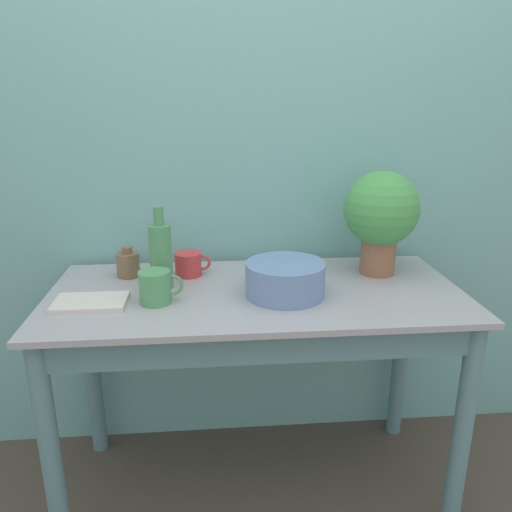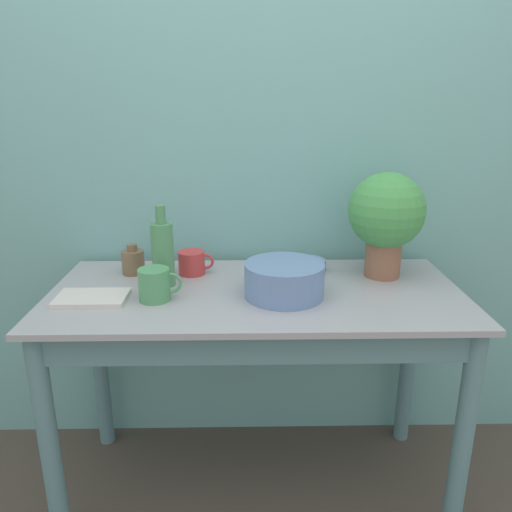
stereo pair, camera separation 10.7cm
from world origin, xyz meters
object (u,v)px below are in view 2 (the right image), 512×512
bowl_wash_large (284,280)px  tray_board (92,298)px  potted_plant (386,215)px  mug_green (155,285)px  bowl_small_blue (307,265)px  bottle_tall (163,253)px  mug_red (192,263)px  bottle_short (133,261)px

bowl_wash_large → tray_board: bowl_wash_large is taller
bowl_wash_large → tray_board: bearing=-177.5°
potted_plant → tray_board: size_ratio=1.69×
potted_plant → mug_green: size_ratio=2.71×
potted_plant → bowl_wash_large: bearing=-153.3°
bowl_small_blue → bottle_tall: bearing=-164.5°
bottle_tall → bowl_small_blue: bottle_tall is taller
potted_plant → mug_red: potted_plant is taller
mug_green → tray_board: bearing=-179.9°
potted_plant → bowl_small_blue: 0.34m
bowl_wash_large → bowl_small_blue: size_ratio=1.89×
potted_plant → mug_red: (-0.69, 0.04, -0.18)m
mug_red → bowl_small_blue: size_ratio=0.95×
potted_plant → tray_board: 1.03m
bottle_tall → mug_red: bottle_tall is taller
tray_board → bowl_wash_large: bearing=2.5°
bowl_wash_large → bottle_short: bearing=156.9°
bottle_tall → bottle_short: size_ratio=2.52×
bottle_tall → bottle_short: 0.19m
mug_red → bowl_wash_large: bearing=-34.5°
bottle_short → mug_green: (0.12, -0.25, 0.01)m
potted_plant → bottle_short: bearing=177.2°
mug_green → tray_board: size_ratio=0.62×
bottle_tall → mug_red: 0.16m
potted_plant → bottle_tall: bearing=-174.3°
bottle_tall → tray_board: bearing=-147.7°
bowl_small_blue → tray_board: (-0.72, -0.27, -0.01)m
bowl_small_blue → mug_red: bearing=-176.2°
bottle_short → tray_board: 0.27m
bottle_short → potted_plant: bearing=-2.8°
bottle_short → mug_green: bearing=-64.0°
bottle_tall → mug_green: 0.15m
potted_plant → bowl_small_blue: bearing=166.4°
bottle_short → tray_board: (-0.08, -0.25, -0.04)m
bottle_short → mug_red: bearing=-2.3°
mug_red → bowl_small_blue: bearing=3.8°
bowl_wash_large → bottle_tall: 0.42m
tray_board → mug_green: bearing=0.1°
mug_green → bottle_short: bearing=116.0°
bottle_tall → bowl_small_blue: 0.54m
bowl_small_blue → tray_board: bearing=-159.1°
bowl_wash_large → tray_board: 0.62m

